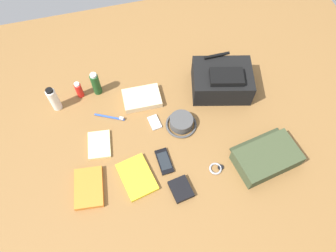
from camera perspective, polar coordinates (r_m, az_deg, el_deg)
The scene contains 16 objects.
ground_plane at distance 1.66m, azimuth 0.00°, elevation -0.89°, with size 2.64×2.02×0.02m, color brown.
backpack at distance 1.76m, azimuth 9.60°, elevation 8.03°, with size 0.36×0.30×0.17m.
toiletry_pouch at distance 1.61m, azimuth 17.16°, elevation -5.36°, with size 0.33×0.27×0.08m.
bucket_hat at distance 1.65m, azimuth 2.39°, elevation 0.61°, with size 0.16×0.16×0.06m.
toothpaste_tube at distance 1.76m, azimuth -19.74°, elevation 4.54°, with size 0.05×0.05×0.16m.
sunscreen_spray at distance 1.79m, azimuth -15.63°, elevation 6.25°, with size 0.04×0.04×0.10m.
shampoo_bottle at distance 1.77m, azimuth -12.78°, elevation 7.38°, with size 0.05×0.05×0.15m.
paperback_novel at distance 1.56m, azimuth -13.96°, elevation -10.68°, with size 0.15×0.21×0.03m.
travel_guidebook at distance 1.54m, azimuth -5.58°, elevation -9.07°, with size 0.18×0.23×0.02m.
cell_phone at distance 1.57m, azimuth -0.68°, elevation -6.33°, with size 0.07×0.14×0.01m.
media_player at distance 1.67m, azimuth -2.41°, elevation 0.63°, with size 0.06×0.09×0.01m.
wristwatch at distance 1.57m, azimuth 8.61°, elevation -7.51°, with size 0.07×0.06×0.01m.
toothbrush at distance 1.71m, azimuth -10.11°, elevation 1.56°, with size 0.15×0.08×0.02m.
wallet at distance 1.51m, azimuth 2.33°, elevation -11.21°, with size 0.09×0.11×0.02m, color black.
notepad at distance 1.64m, azimuth -12.20°, elevation -3.18°, with size 0.11×0.15×0.02m, color beige.
folded_towel at distance 1.74m, azimuth -4.69°, elevation 4.97°, with size 0.20×0.14×0.04m, color beige.
Camera 1 is at (-0.20, -0.77, 1.45)m, focal length 34.09 mm.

